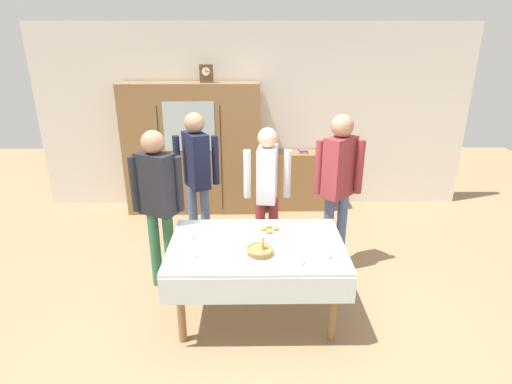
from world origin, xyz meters
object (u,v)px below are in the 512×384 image
object	(u,v)px
wall_cabinet	(193,149)
bookshelf_low	(301,180)
spoon_far_left	(319,236)
person_behind_table_left	(267,184)
bread_basket	(260,250)
person_near_right_end	(197,170)
book_stack	(303,151)
tea_cup_back_edge	(189,237)
tea_cup_far_right	(192,255)
spoon_far_right	(304,240)
tea_cup_center	(326,256)
person_beside_shelf	(158,195)
spoon_mid_right	(325,249)
tea_cup_near_right	(288,252)
tea_cup_mid_left	(299,262)
mantel_clock	(206,73)
pastry_plate	(270,230)
dining_table	(257,255)
person_by_cabinet	(338,177)

from	to	relation	value
wall_cabinet	bookshelf_low	distance (m)	1.70
spoon_far_left	person_behind_table_left	size ratio (longest dim) A/B	0.07
bread_basket	person_near_right_end	xyz separation A→B (m)	(-0.70, 1.43, 0.27)
book_stack	spoon_far_left	distance (m)	2.47
tea_cup_back_edge	tea_cup_far_right	bearing A→B (deg)	-78.36
spoon_far_right	person_behind_table_left	xyz separation A→B (m)	(-0.31, 0.91, 0.23)
tea_cup_center	spoon_far_right	bearing A→B (deg)	113.86
person_beside_shelf	spoon_mid_right	bearing A→B (deg)	-21.42
person_near_right_end	tea_cup_near_right	bearing A→B (deg)	-57.12
tea_cup_far_right	bread_basket	xyz separation A→B (m)	(0.57, 0.06, 0.01)
book_stack	bread_basket	xyz separation A→B (m)	(-0.70, -2.79, -0.12)
spoon_far_right	person_near_right_end	world-z (taller)	person_near_right_end
book_stack	tea_cup_mid_left	distance (m)	3.00
bookshelf_low	spoon_mid_right	bearing A→B (deg)	-92.48
bookshelf_low	person_behind_table_left	xyz separation A→B (m)	(-0.59, -1.65, 0.53)
mantel_clock	bread_basket	distance (m)	3.08
person_beside_shelf	tea_cup_far_right	bearing A→B (deg)	-60.43
tea_cup_center	person_behind_table_left	xyz separation A→B (m)	(-0.45, 1.23, 0.20)
tea_cup_far_right	tea_cup_back_edge	distance (m)	0.35
wall_cabinet	tea_cup_back_edge	bearing A→B (deg)	-83.51
spoon_mid_right	mantel_clock	bearing A→B (deg)	115.26
wall_cabinet	mantel_clock	world-z (taller)	mantel_clock
tea_cup_far_right	spoon_far_right	distance (m)	1.03
spoon_far_left	bookshelf_low	bearing A→B (deg)	87.00
spoon_far_right	person_beside_shelf	world-z (taller)	person_beside_shelf
tea_cup_center	person_near_right_end	world-z (taller)	person_near_right_end
person_beside_shelf	tea_cup_center	bearing A→B (deg)	-26.57
tea_cup_center	tea_cup_far_right	bearing A→B (deg)	178.78
tea_cup_back_edge	pastry_plate	distance (m)	0.76
dining_table	person_beside_shelf	xyz separation A→B (m)	(-0.98, 0.54, 0.38)
wall_cabinet	person_by_cabinet	xyz separation A→B (m)	(1.79, -1.69, 0.13)
wall_cabinet	tea_cup_far_right	world-z (taller)	wall_cabinet
mantel_clock	tea_cup_back_edge	world-z (taller)	mantel_clock
mantel_clock	tea_cup_center	xyz separation A→B (m)	(1.24, -2.83, -1.25)
bread_basket	person_behind_table_left	world-z (taller)	person_behind_table_left
wall_cabinet	spoon_far_right	bearing A→B (deg)	-61.84
dining_table	tea_cup_mid_left	distance (m)	0.49
wall_cabinet	tea_cup_near_right	bearing A→B (deg)	-67.18
person_behind_table_left	person_beside_shelf	distance (m)	1.20
person_by_cabinet	spoon_mid_right	bearing A→B (deg)	-106.53
dining_table	tea_cup_mid_left	world-z (taller)	tea_cup_mid_left
bread_basket	person_near_right_end	distance (m)	1.61
tea_cup_mid_left	spoon_far_left	distance (m)	0.57
spoon_mid_right	tea_cup_back_edge	bearing A→B (deg)	170.27
tea_cup_center	pastry_plate	world-z (taller)	tea_cup_center
pastry_plate	person_beside_shelf	size ratio (longest dim) A/B	0.17
tea_cup_back_edge	bread_basket	world-z (taller)	bread_basket
tea_cup_mid_left	person_by_cabinet	distance (m)	1.38
bookshelf_low	tea_cup_back_edge	world-z (taller)	bookshelf_low
tea_cup_mid_left	person_near_right_end	xyz separation A→B (m)	(-1.02, 1.61, 0.28)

